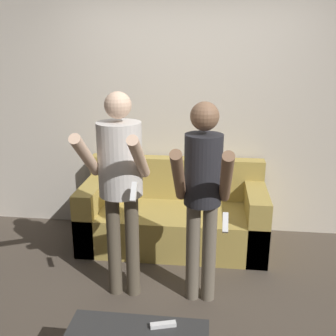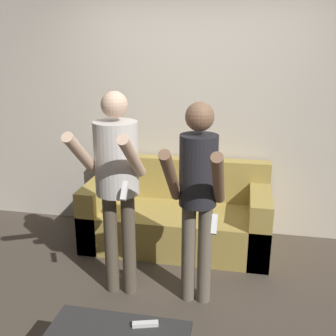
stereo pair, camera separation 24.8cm
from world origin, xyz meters
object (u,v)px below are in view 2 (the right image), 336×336
(person_standing_right, at_px, (198,188))
(remote_far, at_px, (146,324))
(couch, at_px, (177,217))
(person_standing_left, at_px, (116,173))

(person_standing_right, xyz_separation_m, remote_far, (-0.18, -0.87, -0.53))
(remote_far, bearing_deg, person_standing_right, 78.29)
(couch, relative_size, person_standing_right, 1.15)
(person_standing_right, height_order, remote_far, person_standing_right)
(couch, distance_m, person_standing_right, 1.20)
(couch, bearing_deg, person_standing_left, -108.52)
(person_standing_right, distance_m, remote_far, 1.04)
(couch, distance_m, person_standing_left, 1.24)
(person_standing_left, xyz_separation_m, remote_far, (0.44, -0.88, -0.60))
(person_standing_right, bearing_deg, person_standing_left, 179.18)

